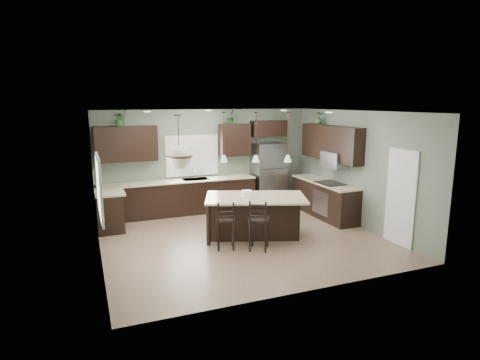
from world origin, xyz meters
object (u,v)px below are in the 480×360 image
object	(u,v)px
serving_dish	(247,194)
bar_stool_center	(259,225)
plant_back_left	(120,118)
refrigerator	(268,175)
kitchen_island	(255,217)
bar_stool_left	(226,225)

from	to	relation	value
serving_dish	bar_stool_center	bearing A→B (deg)	-95.82
serving_dish	bar_stool_center	size ratio (longest dim) A/B	0.22
plant_back_left	refrigerator	bearing A→B (deg)	-2.03
refrigerator	kitchen_island	size ratio (longest dim) A/B	0.84
serving_dish	bar_stool_left	size ratio (longest dim) A/B	0.23
refrigerator	plant_back_left	distance (m)	4.38
refrigerator	kitchen_island	world-z (taller)	refrigerator
bar_stool_center	plant_back_left	distance (m)	4.55
bar_stool_left	plant_back_left	distance (m)	4.05
serving_dish	bar_stool_center	distance (m)	0.98
serving_dish	bar_stool_left	distance (m)	1.02
kitchen_island	plant_back_left	world-z (taller)	plant_back_left
bar_stool_left	bar_stool_center	xyz separation A→B (m)	(0.61, -0.30, 0.02)
bar_stool_left	bar_stool_center	distance (m)	0.68
plant_back_left	bar_stool_center	bearing A→B (deg)	-55.20
refrigerator	kitchen_island	xyz separation A→B (m)	(-1.45, -2.39, -0.46)
plant_back_left	kitchen_island	bearing A→B (deg)	-44.37
bar_stool_center	plant_back_left	size ratio (longest dim) A/B	2.62
kitchen_island	plant_back_left	bearing A→B (deg)	155.98
kitchen_island	serving_dish	bearing A→B (deg)	180.00
refrigerator	plant_back_left	size ratio (longest dim) A/B	4.50
serving_dish	kitchen_island	bearing A→B (deg)	-20.34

